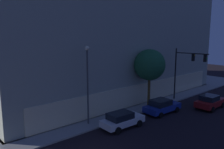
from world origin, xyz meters
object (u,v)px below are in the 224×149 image
at_px(car_blue, 162,106).
at_px(street_lamp_sidewalk, 88,76).
at_px(car_red, 210,101).
at_px(traffic_light_far_corner, 187,65).
at_px(sidewalk_tree, 150,65).
at_px(modern_building, 82,34).
at_px(car_white, 122,120).

bearing_deg(car_blue, street_lamp_sidewalk, 162.67).
height_order(street_lamp_sidewalk, car_red, street_lamp_sidewalk).
relative_size(traffic_light_far_corner, car_blue, 1.47).
distance_m(car_blue, car_red, 6.49).
height_order(traffic_light_far_corner, street_lamp_sidewalk, street_lamp_sidewalk).
bearing_deg(street_lamp_sidewalk, sidewalk_tree, -1.30).
xyz_separation_m(sidewalk_tree, car_blue, (-0.59, -2.43, -4.46)).
xyz_separation_m(traffic_light_far_corner, car_red, (-0.11, -3.49, -4.12)).
distance_m(street_lamp_sidewalk, sidewalk_tree, 9.05).
bearing_deg(modern_building, car_blue, -93.41).
xyz_separation_m(street_lamp_sidewalk, sidewalk_tree, (9.04, -0.21, 0.26)).
bearing_deg(sidewalk_tree, car_white, -160.61).
distance_m(street_lamp_sidewalk, car_blue, 9.80).
bearing_deg(car_white, car_red, -13.07).
bearing_deg(car_red, street_lamp_sidewalk, 158.94).
bearing_deg(traffic_light_far_corner, car_white, -176.95).
bearing_deg(car_blue, car_white, -179.79).
bearing_deg(car_red, car_white, 166.93).
height_order(modern_building, car_blue, modern_building).
xyz_separation_m(street_lamp_sidewalk, car_white, (2.07, -2.66, -4.21)).
relative_size(modern_building, car_white, 7.72).
bearing_deg(street_lamp_sidewalk, car_white, -52.13).
xyz_separation_m(modern_building, sidewalk_tree, (-0.44, -14.99, -3.71)).
bearing_deg(traffic_light_far_corner, car_blue, -173.93).
bearing_deg(car_red, modern_building, 103.28).
xyz_separation_m(sidewalk_tree, car_red, (5.23, -5.29, -4.43)).
relative_size(car_blue, car_red, 1.07).
height_order(sidewalk_tree, car_white, sidewalk_tree).
bearing_deg(traffic_light_far_corner, sidewalk_tree, 161.39).
distance_m(street_lamp_sidewalk, car_white, 5.39).
bearing_deg(car_red, car_blue, 153.86).
bearing_deg(street_lamp_sidewalk, car_red, -21.06).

